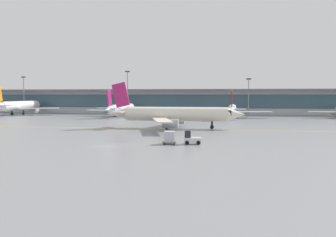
{
  "coord_description": "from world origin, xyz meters",
  "views": [
    {
      "loc": [
        17.77,
        -49.69,
        7.48
      ],
      "look_at": [
        5.33,
        16.83,
        3.0
      ],
      "focal_mm": 38.62,
      "sensor_mm": 36.0,
      "label": 1
    }
  ],
  "objects_px": {
    "baggage_tug": "(191,138)",
    "apron_light_mast_0": "(24,93)",
    "cargo_dolly_lead": "(169,137)",
    "apron_light_mast_2": "(249,95)",
    "gate_airplane_2": "(232,109)",
    "gate_airplane_0": "(20,106)",
    "taxiing_regional_jet": "(175,114)",
    "gate_airplane_1": "(121,108)",
    "apron_light_mast_1": "(128,91)"
  },
  "relations": [
    {
      "from": "taxiing_regional_jet",
      "to": "baggage_tug",
      "type": "xyz_separation_m",
      "value": [
        6.7,
        -24.71,
        -2.21
      ]
    },
    {
      "from": "cargo_dolly_lead",
      "to": "taxiing_regional_jet",
      "type": "bearing_deg",
      "value": 89.71
    },
    {
      "from": "gate_airplane_0",
      "to": "baggage_tug",
      "type": "bearing_deg",
      "value": -136.27
    },
    {
      "from": "gate_airplane_1",
      "to": "cargo_dolly_lead",
      "type": "height_order",
      "value": "gate_airplane_1"
    },
    {
      "from": "gate_airplane_1",
      "to": "cargo_dolly_lead",
      "type": "bearing_deg",
      "value": -154.17
    },
    {
      "from": "gate_airplane_1",
      "to": "gate_airplane_2",
      "type": "bearing_deg",
      "value": -88.65
    },
    {
      "from": "apron_light_mast_1",
      "to": "taxiing_regional_jet",
      "type": "bearing_deg",
      "value": -63.07
    },
    {
      "from": "baggage_tug",
      "to": "apron_light_mast_1",
      "type": "relative_size",
      "value": 0.17
    },
    {
      "from": "gate_airplane_0",
      "to": "apron_light_mast_2",
      "type": "bearing_deg",
      "value": -84.18
    },
    {
      "from": "taxiing_regional_jet",
      "to": "baggage_tug",
      "type": "bearing_deg",
      "value": -76.21
    },
    {
      "from": "gate_airplane_1",
      "to": "gate_airplane_0",
      "type": "bearing_deg",
      "value": 88.58
    },
    {
      "from": "cargo_dolly_lead",
      "to": "apron_light_mast_1",
      "type": "relative_size",
      "value": 0.14
    },
    {
      "from": "gate_airplane_2",
      "to": "apron_light_mast_1",
      "type": "bearing_deg",
      "value": 71.65
    },
    {
      "from": "gate_airplane_1",
      "to": "apron_light_mast_2",
      "type": "bearing_deg",
      "value": -67.94
    },
    {
      "from": "apron_light_mast_0",
      "to": "apron_light_mast_1",
      "type": "xyz_separation_m",
      "value": [
        44.22,
        -1.53,
        0.81
      ]
    },
    {
      "from": "gate_airplane_1",
      "to": "baggage_tug",
      "type": "distance_m",
      "value": 72.81
    },
    {
      "from": "taxiing_regional_jet",
      "to": "apron_light_mast_1",
      "type": "distance_m",
      "value": 59.94
    },
    {
      "from": "taxiing_regional_jet",
      "to": "cargo_dolly_lead",
      "type": "xyz_separation_m",
      "value": [
        3.44,
        -25.17,
        -2.05
      ]
    },
    {
      "from": "gate_airplane_0",
      "to": "taxiing_regional_jet",
      "type": "xyz_separation_m",
      "value": [
        65.75,
        -43.08,
        -0.21
      ]
    },
    {
      "from": "gate_airplane_2",
      "to": "baggage_tug",
      "type": "height_order",
      "value": "gate_airplane_2"
    },
    {
      "from": "taxiing_regional_jet",
      "to": "apron_light_mast_1",
      "type": "bearing_deg",
      "value": 115.55
    },
    {
      "from": "baggage_tug",
      "to": "cargo_dolly_lead",
      "type": "distance_m",
      "value": 3.29
    },
    {
      "from": "gate_airplane_2",
      "to": "gate_airplane_0",
      "type": "bearing_deg",
      "value": 87.91
    },
    {
      "from": "gate_airplane_0",
      "to": "gate_airplane_1",
      "type": "xyz_separation_m",
      "value": [
        40.3,
        -2.48,
        -0.58
      ]
    },
    {
      "from": "gate_airplane_2",
      "to": "gate_airplane_1",
      "type": "bearing_deg",
      "value": 89.35
    },
    {
      "from": "gate_airplane_0",
      "to": "baggage_tug",
      "type": "height_order",
      "value": "gate_airplane_0"
    },
    {
      "from": "gate_airplane_1",
      "to": "apron_light_mast_2",
      "type": "distance_m",
      "value": 46.35
    },
    {
      "from": "gate_airplane_2",
      "to": "cargo_dolly_lead",
      "type": "bearing_deg",
      "value": 172.46
    },
    {
      "from": "gate_airplane_2",
      "to": "apron_light_mast_0",
      "type": "relative_size",
      "value": 1.84
    },
    {
      "from": "apron_light_mast_0",
      "to": "baggage_tug",
      "type": "bearing_deg",
      "value": -45.54
    },
    {
      "from": "baggage_tug",
      "to": "apron_light_mast_1",
      "type": "bearing_deg",
      "value": 105.33
    },
    {
      "from": "apron_light_mast_0",
      "to": "gate_airplane_0",
      "type": "bearing_deg",
      "value": -64.76
    },
    {
      "from": "gate_airplane_2",
      "to": "cargo_dolly_lead",
      "type": "distance_m",
      "value": 65.87
    },
    {
      "from": "apron_light_mast_1",
      "to": "apron_light_mast_0",
      "type": "bearing_deg",
      "value": 178.02
    },
    {
      "from": "gate_airplane_1",
      "to": "apron_light_mast_0",
      "type": "bearing_deg",
      "value": 74.97
    },
    {
      "from": "gate_airplane_1",
      "to": "gate_airplane_2",
      "type": "relative_size",
      "value": 1.01
    },
    {
      "from": "gate_airplane_2",
      "to": "apron_light_mast_1",
      "type": "distance_m",
      "value": 41.81
    },
    {
      "from": "taxiing_regional_jet",
      "to": "apron_light_mast_2",
      "type": "height_order",
      "value": "apron_light_mast_2"
    },
    {
      "from": "apron_light_mast_1",
      "to": "gate_airplane_1",
      "type": "bearing_deg",
      "value": -82.9
    },
    {
      "from": "gate_airplane_1",
      "to": "baggage_tug",
      "type": "relative_size",
      "value": 9.94
    },
    {
      "from": "gate_airplane_0",
      "to": "apron_light_mast_0",
      "type": "bearing_deg",
      "value": 22.06
    },
    {
      "from": "taxiing_regional_jet",
      "to": "baggage_tug",
      "type": "relative_size",
      "value": 11.27
    },
    {
      "from": "apron_light_mast_0",
      "to": "apron_light_mast_2",
      "type": "relative_size",
      "value": 1.11
    },
    {
      "from": "baggage_tug",
      "to": "apron_light_mast_0",
      "type": "height_order",
      "value": "apron_light_mast_0"
    },
    {
      "from": "apron_light_mast_2",
      "to": "apron_light_mast_0",
      "type": "bearing_deg",
      "value": -178.96
    },
    {
      "from": "taxiing_regional_jet",
      "to": "apron_light_mast_1",
      "type": "xyz_separation_m",
      "value": [
        -27.02,
        53.19,
        5.82
      ]
    },
    {
      "from": "baggage_tug",
      "to": "apron_light_mast_2",
      "type": "xyz_separation_m",
      "value": [
        11.2,
        81.04,
        6.5
      ]
    },
    {
      "from": "taxiing_regional_jet",
      "to": "apron_light_mast_0",
      "type": "height_order",
      "value": "apron_light_mast_0"
    },
    {
      "from": "gate_airplane_2",
      "to": "apron_light_mast_1",
      "type": "height_order",
      "value": "apron_light_mast_1"
    },
    {
      "from": "gate_airplane_1",
      "to": "baggage_tug",
      "type": "height_order",
      "value": "gate_airplane_1"
    }
  ]
}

